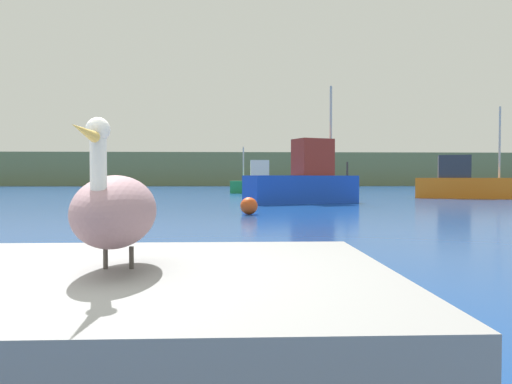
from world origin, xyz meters
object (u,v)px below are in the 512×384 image
pelican (115,210)px  fishing_boat_orange (464,183)px  fishing_boat_blue (304,182)px  mooring_buoy (249,206)px  fishing_boat_green (262,182)px

pelican → fishing_boat_orange: (14.66, 27.27, -0.11)m
pelican → fishing_boat_blue: size_ratio=0.22×
fishing_boat_orange → fishing_boat_blue: (-10.54, -5.67, 0.13)m
fishing_boat_blue → mooring_buoy: bearing=-133.4°
fishing_boat_orange → pelican: bearing=-98.3°
pelican → fishing_boat_orange: 30.96m
mooring_buoy → fishing_boat_green: bearing=85.9°
fishing_boat_orange → mooring_buoy: (-13.46, -13.23, -0.64)m
pelican → fishing_boat_blue: (4.12, 21.60, 0.02)m
pelican → fishing_boat_green: bearing=177.0°
fishing_boat_orange → fishing_boat_blue: size_ratio=1.07×
pelican → mooring_buoy: 14.11m
pelican → mooring_buoy: bearing=176.5°
mooring_buoy → fishing_boat_orange: bearing=44.5°
fishing_boat_orange → mooring_buoy: bearing=-115.6°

